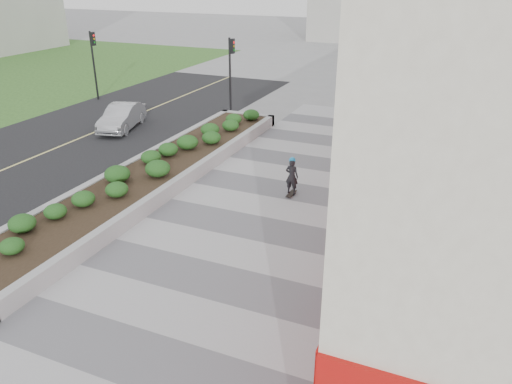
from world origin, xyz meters
TOP-DOWN VIEW (x-y plane):
  - ground at (0.00, 0.00)m, footprint 160.00×160.00m
  - walkway at (0.00, 3.00)m, footprint 8.00×36.00m
  - planter at (-5.50, 7.00)m, footprint 3.00×18.00m
  - street at (-12.00, 7.00)m, footprint 10.00×40.00m
  - traffic_signal_near at (-7.23, 17.50)m, footprint 0.33×0.28m
  - traffic_signal_far at (-16.43, 17.00)m, footprint 0.33×0.28m
  - manhole_cover at (0.50, 3.00)m, footprint 0.44×0.44m
  - skateboarder at (-0.14, 7.85)m, footprint 0.50×0.72m
  - car_silver at (-11.05, 12.32)m, footprint 2.29×4.03m

SIDE VIEW (x-z plane):
  - ground at x=0.00m, z-range 0.00..0.00m
  - street at x=-12.00m, z-range 0.00..0.00m
  - manhole_cover at x=0.50m, z-range 0.00..0.01m
  - walkway at x=0.00m, z-range 0.00..0.01m
  - planter at x=-5.50m, z-range -0.03..0.87m
  - car_silver at x=-11.05m, z-range 0.00..1.26m
  - skateboarder at x=-0.14m, z-range 0.01..1.50m
  - traffic_signal_near at x=-7.23m, z-range 0.66..4.86m
  - traffic_signal_far at x=-16.43m, z-range 0.66..4.86m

